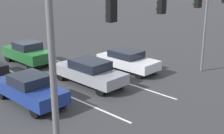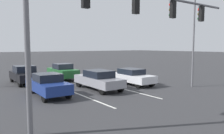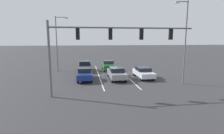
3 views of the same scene
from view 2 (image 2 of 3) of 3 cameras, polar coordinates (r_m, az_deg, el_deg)
The scene contains 10 objects.
ground_plane at distance 21.38m, azimuth -11.39°, elevation -3.59°, with size 240.00×240.00×0.00m, color #333335.
lane_stripe_left_divider at distance 20.38m, azimuth -4.26°, elevation -3.93°, with size 0.12×16.19×0.01m, color silver.
lane_stripe_center_divider at distance 18.77m, azimuth -13.87°, elevation -4.88°, with size 0.12×16.19×0.01m, color silver.
car_gray_midlane_front at distance 16.82m, azimuth -3.57°, elevation -3.25°, with size 1.82×4.71×1.48m.
car_silver_leftlane_front at distance 19.01m, azimuth 5.28°, elevation -2.43°, with size 1.77×4.25×1.37m.
car_navy_rightlane_front at distance 15.27m, azimuth -16.46°, elevation -4.37°, with size 1.77×4.40×1.51m.
car_darkgreen_midlane_second at distance 22.32m, azimuth -12.76°, elevation -1.14°, with size 1.75×4.16×1.60m.
car_black_rightlane_second at distance 20.97m, azimuth -21.81°, elevation -1.84°, with size 1.85×4.35×1.59m.
traffic_signal_gantry at distance 10.58m, azimuth 3.60°, elevation 13.93°, with size 12.71×0.37×6.45m.
street_lamp_left_shoulder at distance 18.92m, azimuth 20.42°, elevation 10.29°, with size 1.49×0.24×8.93m.
Camera 2 is at (8.58, 19.30, 3.31)m, focal length 35.00 mm.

